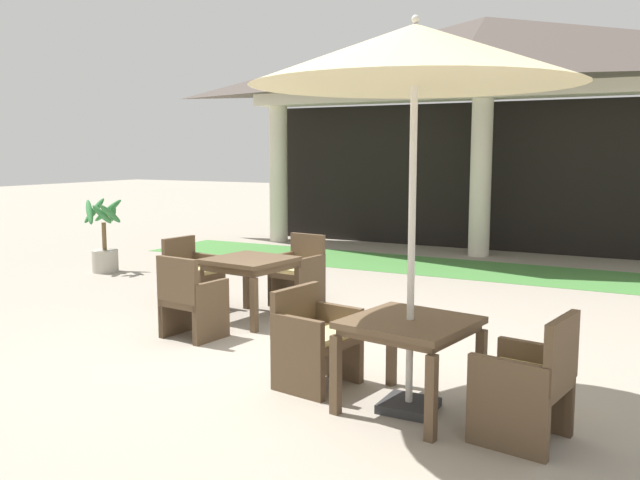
# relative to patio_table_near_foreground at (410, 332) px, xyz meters

# --- Properties ---
(ground_plane) EXTENTS (60.00, 60.00, 0.00)m
(ground_plane) POSITION_rel_patio_table_near_foreground_xyz_m (-1.61, 0.73, -0.62)
(ground_plane) COLOR #9E9384
(background_pavilion) EXTENTS (10.10, 2.74, 4.40)m
(background_pavilion) POSITION_rel_patio_table_near_foreground_xyz_m (-1.61, 8.03, 2.81)
(background_pavilion) COLOR beige
(background_pavilion) RESTS_ON ground
(lawn_strip) EXTENTS (11.90, 1.89, 0.01)m
(lawn_strip) POSITION_rel_patio_table_near_foreground_xyz_m (-1.61, 6.37, -0.61)
(lawn_strip) COLOR #47843D
(lawn_strip) RESTS_ON ground
(patio_table_near_foreground) EXTENTS (1.00, 1.00, 0.72)m
(patio_table_near_foreground) POSITION_rel_patio_table_near_foreground_xyz_m (0.00, 0.00, 0.00)
(patio_table_near_foreground) COLOR brown
(patio_table_near_foreground) RESTS_ON ground
(patio_umbrella_near_foreground) EXTENTS (2.41, 2.41, 2.95)m
(patio_umbrella_near_foreground) POSITION_rel_patio_table_near_foreground_xyz_m (0.00, -0.00, 2.04)
(patio_umbrella_near_foreground) COLOR #2D2D2D
(patio_umbrella_near_foreground) RESTS_ON ground
(patio_chair_near_foreground_east) EXTENTS (0.65, 0.65, 0.91)m
(patio_chair_near_foreground_east) POSITION_rel_patio_table_near_foreground_xyz_m (0.91, -0.15, -0.21)
(patio_chair_near_foreground_east) COLOR brown
(patio_chair_near_foreground_east) RESTS_ON ground
(patio_chair_near_foreground_west) EXTENTS (0.62, 0.69, 0.83)m
(patio_chair_near_foreground_west) POSITION_rel_patio_table_near_foreground_xyz_m (-0.91, 0.15, -0.22)
(patio_chair_near_foreground_west) COLOR brown
(patio_chair_near_foreground_west) RESTS_ON ground
(patio_table_mid_left) EXTENTS (0.98, 0.98, 0.74)m
(patio_table_mid_left) POSITION_rel_patio_table_near_foreground_xyz_m (-2.66, 1.77, 0.02)
(patio_table_mid_left) COLOR brown
(patio_table_mid_left) RESTS_ON ground
(patio_chair_mid_left_north) EXTENTS (0.60, 0.59, 0.90)m
(patio_chair_mid_left_north) POSITION_rel_patio_table_near_foreground_xyz_m (-2.55, 2.72, -0.20)
(patio_chair_mid_left_north) COLOR brown
(patio_chair_mid_left_north) RESTS_ON ground
(patio_chair_mid_left_west) EXTENTS (0.63, 0.60, 0.90)m
(patio_chair_mid_left_west) POSITION_rel_patio_table_near_foreground_xyz_m (-3.61, 1.88, -0.20)
(patio_chair_mid_left_west) COLOR brown
(patio_chair_mid_left_west) RESTS_ON ground
(patio_chair_mid_left_south) EXTENTS (0.63, 0.56, 0.89)m
(patio_chair_mid_left_south) POSITION_rel_patio_table_near_foreground_xyz_m (-2.77, 0.82, -0.21)
(patio_chair_mid_left_south) COLOR brown
(patio_chair_mid_left_south) RESTS_ON ground
(potted_palm_left_edge) EXTENTS (0.62, 0.71, 1.23)m
(potted_palm_left_edge) POSITION_rel_patio_table_near_foreground_xyz_m (-6.55, 3.29, -0.17)
(potted_palm_left_edge) COLOR #B2AD9E
(potted_palm_left_edge) RESTS_ON ground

